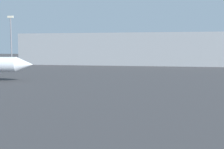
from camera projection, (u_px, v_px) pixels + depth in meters
light_mast_left at (11, 38)px, 115.78m from camera, size 2.40×0.50×19.94m
terminal_building at (128, 49)px, 128.41m from camera, size 93.55×22.34×13.46m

